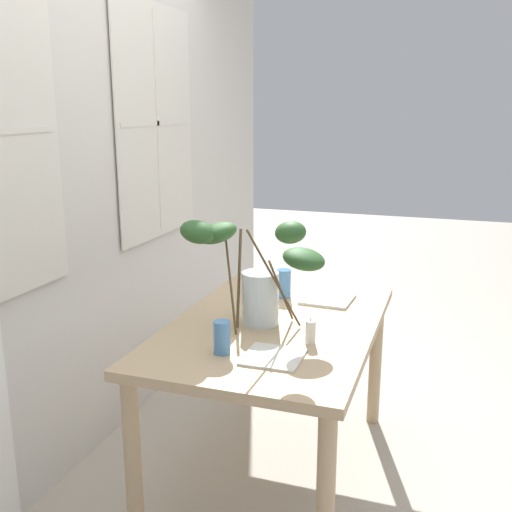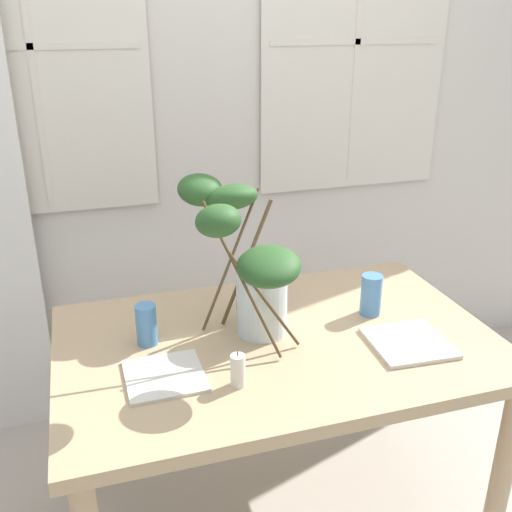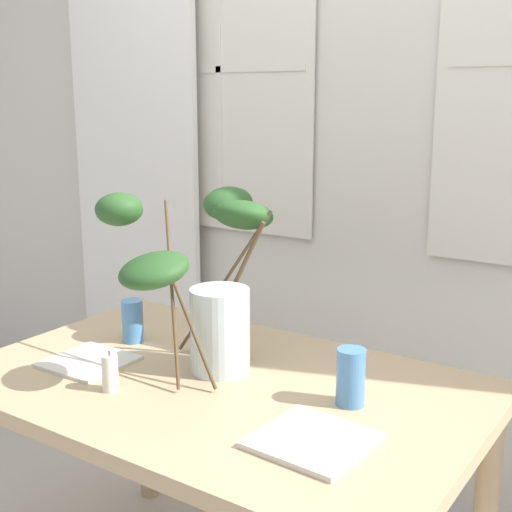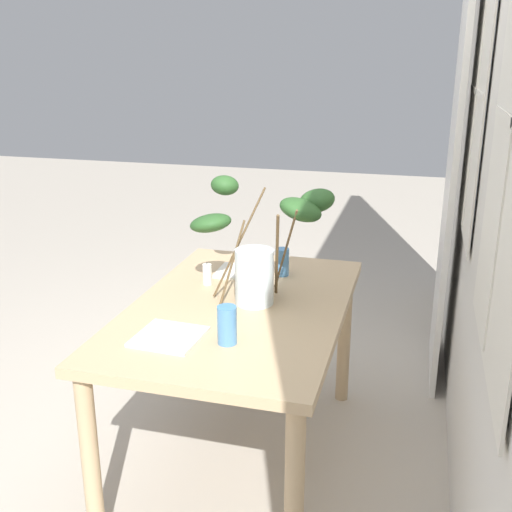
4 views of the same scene
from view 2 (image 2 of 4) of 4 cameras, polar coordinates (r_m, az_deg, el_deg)
The scene contains 8 objects.
back_wall_with_windows at distance 2.51m, azimuth -5.18°, elevation 18.08°, with size 4.62×0.14×2.95m.
dining_table at distance 1.89m, azimuth 2.08°, elevation -10.45°, with size 1.34×0.86×0.74m.
vase_with_branches at distance 1.76m, azimuth -0.95°, elevation -0.39°, with size 0.34×0.64×0.50m.
drinking_glass_blue_left at distance 1.81m, azimuth -10.61°, elevation -6.58°, with size 0.06×0.06×0.13m, color #4C84BC.
drinking_glass_blue_right at distance 1.98m, azimuth 11.14°, elevation -3.72°, with size 0.07×0.07×0.14m, color #4C84BC.
plate_square_left at distance 1.67m, azimuth -8.87°, elevation -11.45°, with size 0.21×0.21×0.01m, color silver.
plate_square_right at distance 1.86m, azimuth 14.62°, elevation -8.16°, with size 0.23×0.23×0.01m, color silver.
pillar_candle at distance 1.60m, azimuth -1.77°, elevation -11.07°, with size 0.04×0.04×0.11m.
Camera 2 is at (-0.53, -1.49, 1.67)m, focal length 41.12 mm.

